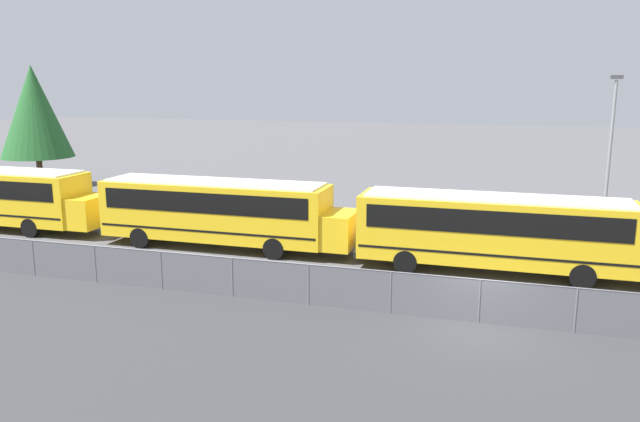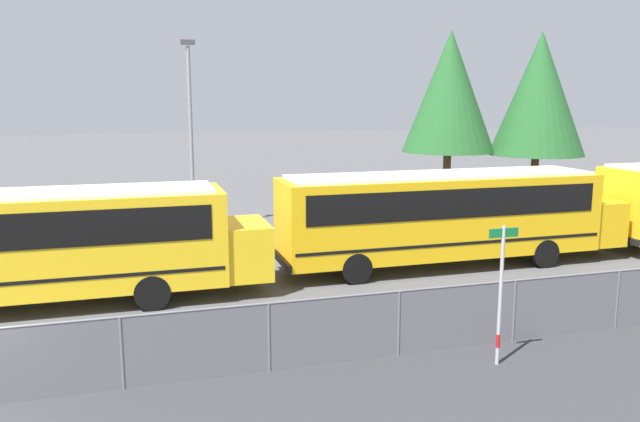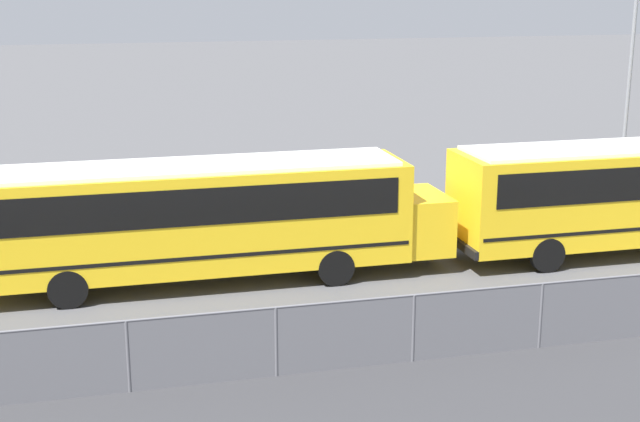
{
  "view_description": "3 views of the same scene",
  "coord_description": "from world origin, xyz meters",
  "views": [
    {
      "loc": [
        0.57,
        -20.46,
        7.98
      ],
      "look_at": [
        -7.64,
        6.88,
        2.01
      ],
      "focal_mm": 35.0,
      "sensor_mm": 36.0,
      "label": 1
    },
    {
      "loc": [
        3.48,
        -12.42,
        5.78
      ],
      "look_at": [
        8.87,
        5.89,
        2.36
      ],
      "focal_mm": 35.0,
      "sensor_mm": 36.0,
      "label": 2
    },
    {
      "loc": [
        -15.31,
        -16.79,
        8.06
      ],
      "look_at": [
        -9.43,
        6.47,
        1.75
      ],
      "focal_mm": 50.0,
      "sensor_mm": 36.0,
      "label": 3
    }
  ],
  "objects": [
    {
      "name": "school_bus_3",
      "position": [
        13.74,
        6.75,
        1.95
      ],
      "size": [
        12.68,
        2.61,
        3.29
      ],
      "color": "yellow",
      "rests_on": "ground_plane"
    },
    {
      "name": "school_bus_2",
      "position": [
        0.5,
        5.98,
        1.95
      ],
      "size": [
        12.68,
        2.61,
        3.29
      ],
      "color": "yellow",
      "rests_on": "ground_plane"
    },
    {
      "name": "tree_1",
      "position": [
        25.46,
        18.4,
        6.07
      ],
      "size": [
        5.3,
        5.3,
        9.53
      ],
      "color": "#51381E",
      "rests_on": "ground_plane"
    },
    {
      "name": "light_pole",
      "position": [
        5.79,
        15.36,
        4.52
      ],
      "size": [
        0.6,
        0.24,
        8.27
      ],
      "color": "gray",
      "rests_on": "ground_plane"
    },
    {
      "name": "tree_2",
      "position": [
        20.25,
        19.17,
        6.2
      ],
      "size": [
        5.12,
        5.12,
        9.54
      ],
      "color": "#51381E",
      "rests_on": "ground_plane"
    },
    {
      "name": "street_sign",
      "position": [
        10.9,
        -1.08,
        1.65
      ],
      "size": [
        0.7,
        0.09,
        3.13
      ],
      "color": "#B7B7BC",
      "rests_on": "ground_plane"
    }
  ]
}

